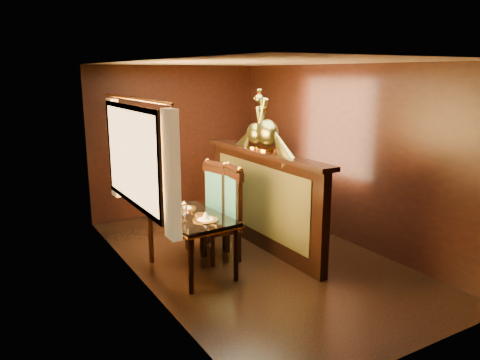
# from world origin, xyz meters

# --- Properties ---
(ground) EXTENTS (5.00, 5.00, 0.00)m
(ground) POSITION_xyz_m (0.00, 0.00, 0.00)
(ground) COLOR black
(ground) RESTS_ON ground
(room_shell) EXTENTS (3.04, 5.04, 2.52)m
(room_shell) POSITION_xyz_m (-0.09, 0.02, 1.58)
(room_shell) COLOR black
(room_shell) RESTS_ON ground
(partition) EXTENTS (0.26, 2.70, 1.36)m
(partition) POSITION_xyz_m (0.32, 0.30, 0.71)
(partition) COLOR black
(partition) RESTS_ON ground
(dining_table) EXTENTS (0.81, 1.25, 0.91)m
(dining_table) POSITION_xyz_m (-0.88, 0.06, 0.64)
(dining_table) COLOR black
(dining_table) RESTS_ON ground
(chair_left) EXTENTS (0.49, 0.51, 1.25)m
(chair_left) POSITION_xyz_m (-0.29, 0.19, 0.65)
(chair_left) COLOR black
(chair_left) RESTS_ON ground
(chair_right) EXTENTS (0.53, 0.55, 1.23)m
(chair_right) POSITION_xyz_m (-0.30, 0.61, 0.64)
(chair_right) COLOR black
(chair_right) RESTS_ON ground
(peacock_left) EXTENTS (0.26, 0.68, 0.81)m
(peacock_left) POSITION_xyz_m (0.33, 0.22, 1.77)
(peacock_left) COLOR #1C5434
(peacock_left) RESTS_ON partition
(peacock_right) EXTENTS (0.21, 0.57, 0.67)m
(peacock_right) POSITION_xyz_m (0.33, 0.51, 1.70)
(peacock_right) COLOR #1C5434
(peacock_right) RESTS_ON partition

